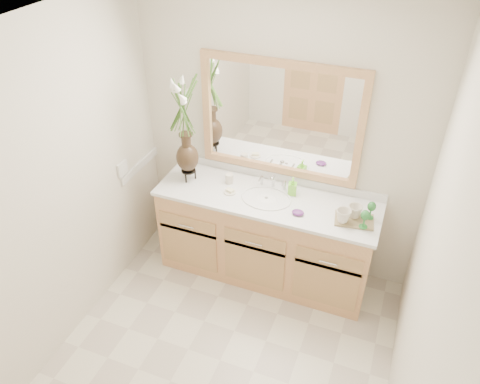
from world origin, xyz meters
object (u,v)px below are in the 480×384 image
at_px(tray, 354,220).
at_px(tumbler, 229,178).
at_px(soap_bottle, 292,187).
at_px(flower_vase, 184,114).

bearing_deg(tray, tumbler, 164.19).
xyz_separation_m(tumbler, soap_bottle, (0.54, 0.04, 0.03)).
bearing_deg(tray, flower_vase, 168.91).
bearing_deg(flower_vase, soap_bottle, 7.16).
xyz_separation_m(flower_vase, tumbler, (0.34, 0.08, -0.58)).
bearing_deg(tumbler, soap_bottle, 3.77).
xyz_separation_m(soap_bottle, tray, (0.54, -0.17, -0.06)).
height_order(tumbler, soap_bottle, soap_bottle).
relative_size(tumbler, soap_bottle, 0.62).
bearing_deg(tumbler, tray, -7.12).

